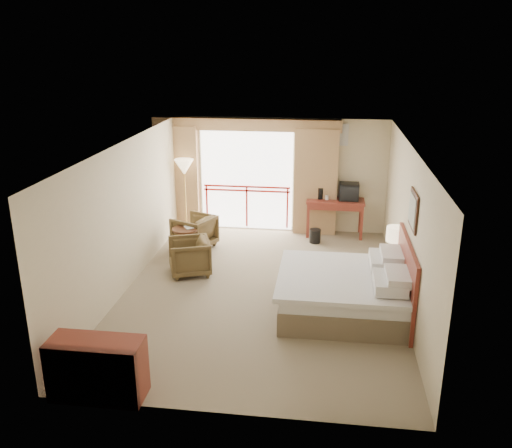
# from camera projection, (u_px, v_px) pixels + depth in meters

# --- Properties ---
(floor) EXTENTS (7.00, 7.00, 0.00)m
(floor) POSITION_uv_depth(u_px,v_px,m) (262.00, 291.00, 10.00)
(floor) COLOR #7F7158
(floor) RESTS_ON ground
(ceiling) EXTENTS (7.00, 7.00, 0.00)m
(ceiling) POSITION_uv_depth(u_px,v_px,m) (263.00, 146.00, 9.13)
(ceiling) COLOR white
(ceiling) RESTS_ON wall_back
(wall_back) EXTENTS (5.00, 0.00, 5.00)m
(wall_back) POSITION_uv_depth(u_px,v_px,m) (280.00, 175.00, 12.85)
(wall_back) COLOR beige
(wall_back) RESTS_ON ground
(wall_front) EXTENTS (5.00, 0.00, 5.00)m
(wall_front) POSITION_uv_depth(u_px,v_px,m) (226.00, 317.00, 6.28)
(wall_front) COLOR beige
(wall_front) RESTS_ON ground
(wall_left) EXTENTS (0.00, 7.00, 7.00)m
(wall_left) POSITION_uv_depth(u_px,v_px,m) (127.00, 216.00, 9.88)
(wall_left) COLOR beige
(wall_left) RESTS_ON ground
(wall_right) EXTENTS (0.00, 7.00, 7.00)m
(wall_right) POSITION_uv_depth(u_px,v_px,m) (407.00, 228.00, 9.26)
(wall_right) COLOR beige
(wall_right) RESTS_ON ground
(balcony_door) EXTENTS (2.40, 0.00, 2.40)m
(balcony_door) POSITION_uv_depth(u_px,v_px,m) (247.00, 180.00, 12.98)
(balcony_door) COLOR white
(balcony_door) RESTS_ON wall_back
(balcony_railing) EXTENTS (2.09, 0.03, 1.02)m
(balcony_railing) POSITION_uv_depth(u_px,v_px,m) (247.00, 196.00, 13.09)
(balcony_railing) COLOR #A8180E
(balcony_railing) RESTS_ON wall_back
(curtain_left) EXTENTS (1.00, 0.26, 2.50)m
(curtain_left) POSITION_uv_depth(u_px,v_px,m) (178.00, 178.00, 13.05)
(curtain_left) COLOR #966D44
(curtain_left) RESTS_ON wall_back
(curtain_right) EXTENTS (1.00, 0.26, 2.50)m
(curtain_right) POSITION_uv_depth(u_px,v_px,m) (316.00, 182.00, 12.64)
(curtain_right) COLOR #966D44
(curtain_right) RESTS_ON wall_back
(valance) EXTENTS (4.40, 0.22, 0.28)m
(valance) POSITION_uv_depth(u_px,v_px,m) (246.00, 124.00, 12.45)
(valance) COLOR #966D44
(valance) RESTS_ON wall_back
(hvac_vent) EXTENTS (0.50, 0.04, 0.50)m
(hvac_vent) POSITION_uv_depth(u_px,v_px,m) (337.00, 135.00, 12.34)
(hvac_vent) COLOR silver
(hvac_vent) RESTS_ON wall_back
(bed) EXTENTS (2.13, 2.06, 0.97)m
(bed) POSITION_uv_depth(u_px,v_px,m) (346.00, 291.00, 9.13)
(bed) COLOR brown
(bed) RESTS_ON floor
(headboard) EXTENTS (0.06, 2.10, 1.30)m
(headboard) POSITION_uv_depth(u_px,v_px,m) (406.00, 280.00, 8.92)
(headboard) COLOR maroon
(headboard) RESTS_ON wall_right
(framed_art) EXTENTS (0.04, 0.72, 0.60)m
(framed_art) POSITION_uv_depth(u_px,v_px,m) (413.00, 210.00, 8.53)
(framed_art) COLOR #32180B
(framed_art) RESTS_ON wall_right
(nightstand) EXTENTS (0.40, 0.47, 0.55)m
(nightstand) POSITION_uv_depth(u_px,v_px,m) (392.00, 272.00, 10.12)
(nightstand) COLOR maroon
(nightstand) RESTS_ON floor
(table_lamp) EXTENTS (0.33, 0.33, 0.59)m
(table_lamp) POSITION_uv_depth(u_px,v_px,m) (395.00, 235.00, 9.93)
(table_lamp) COLOR tan
(table_lamp) RESTS_ON nightstand
(phone) EXTENTS (0.20, 0.17, 0.08)m
(phone) POSITION_uv_depth(u_px,v_px,m) (392.00, 260.00, 9.88)
(phone) COLOR black
(phone) RESTS_ON nightstand
(desk) EXTENTS (1.34, 0.65, 0.87)m
(desk) POSITION_uv_depth(u_px,v_px,m) (335.00, 207.00, 12.72)
(desk) COLOR maroon
(desk) RESTS_ON floor
(tv) EXTENTS (0.45, 0.36, 0.41)m
(tv) POSITION_uv_depth(u_px,v_px,m) (349.00, 192.00, 12.49)
(tv) COLOR black
(tv) RESTS_ON desk
(coffee_maker) EXTENTS (0.14, 0.14, 0.27)m
(coffee_maker) POSITION_uv_depth(u_px,v_px,m) (321.00, 193.00, 12.60)
(coffee_maker) COLOR black
(coffee_maker) RESTS_ON desk
(cup) EXTENTS (0.09, 0.09, 0.11)m
(cup) POSITION_uv_depth(u_px,v_px,m) (327.00, 198.00, 12.56)
(cup) COLOR white
(cup) RESTS_ON desk
(wastebasket) EXTENTS (0.30, 0.30, 0.32)m
(wastebasket) POSITION_uv_depth(u_px,v_px,m) (315.00, 236.00, 12.34)
(wastebasket) COLOR black
(wastebasket) RESTS_ON floor
(armchair_far) EXTENTS (1.06, 1.05, 0.73)m
(armchair_far) POSITION_uv_depth(u_px,v_px,m) (195.00, 247.00, 12.11)
(armchair_far) COLOR #49391E
(armchair_far) RESTS_ON floor
(armchair_near) EXTENTS (1.00, 0.99, 0.72)m
(armchair_near) POSITION_uv_depth(u_px,v_px,m) (190.00, 273.00, 10.76)
(armchair_near) COLOR #49391E
(armchair_near) RESTS_ON floor
(side_table) EXTENTS (0.55, 0.55, 0.60)m
(side_table) POSITION_uv_depth(u_px,v_px,m) (185.00, 237.00, 11.53)
(side_table) COLOR #32180B
(side_table) RESTS_ON floor
(book) EXTENTS (0.26, 0.28, 0.02)m
(book) POSITION_uv_depth(u_px,v_px,m) (185.00, 228.00, 11.47)
(book) COLOR white
(book) RESTS_ON side_table
(floor_lamp) EXTENTS (0.45, 0.45, 1.77)m
(floor_lamp) POSITION_uv_depth(u_px,v_px,m) (184.00, 170.00, 12.61)
(floor_lamp) COLOR tan
(floor_lamp) RESTS_ON floor
(dresser) EXTENTS (1.21, 0.52, 0.81)m
(dresser) POSITION_uv_depth(u_px,v_px,m) (97.00, 369.00, 6.93)
(dresser) COLOR maroon
(dresser) RESTS_ON floor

